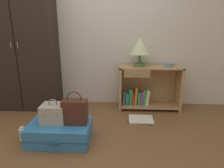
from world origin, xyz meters
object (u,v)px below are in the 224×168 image
object	(u,v)px
bowl	(169,65)
bottle	(23,134)
table_lamp	(140,47)
wardrobe	(22,43)
suitcase_large	(60,132)
bookshelf	(147,88)
train_case	(54,113)
open_book_on_floor	(141,119)
handbag	(75,111)

from	to	relation	value
bowl	bottle	distance (m)	2.29
bottle	table_lamp	bearing A→B (deg)	36.59
wardrobe	suitcase_large	world-z (taller)	wardrobe
bookshelf	train_case	world-z (taller)	bookshelf
train_case	bookshelf	bearing A→B (deg)	40.65
wardrobe	suitcase_large	xyz separation A→B (m)	(0.85, -1.03, -0.95)
bowl	open_book_on_floor	bearing A→B (deg)	-134.03
train_case	open_book_on_floor	distance (m)	1.27
wardrobe	bookshelf	bearing A→B (deg)	1.42
bottle	bowl	bearing A→B (deg)	29.33
train_case	bottle	world-z (taller)	train_case
wardrobe	bookshelf	world-z (taller)	wardrobe
bowl	open_book_on_floor	distance (m)	0.97
bowl	handbag	world-z (taller)	bowl
wardrobe	train_case	distance (m)	1.45
train_case	table_lamp	bearing A→B (deg)	43.78
bookshelf	bowl	distance (m)	0.51
wardrobe	table_lamp	xyz separation A→B (m)	(1.85, 0.04, -0.05)
bowl	bottle	world-z (taller)	bowl
bowl	train_case	size ratio (longest dim) A/B	0.52
wardrobe	bookshelf	distance (m)	2.12
train_case	open_book_on_floor	size ratio (longest dim) A/B	0.71
wardrobe	bottle	size ratio (longest dim) A/B	11.89
table_lamp	handbag	size ratio (longest dim) A/B	1.13
bowl	train_case	world-z (taller)	bowl
bookshelf	bottle	size ratio (longest dim) A/B	5.54
table_lamp	handbag	bearing A→B (deg)	-127.98
bowl	wardrobe	bearing A→B (deg)	-179.18
bottle	open_book_on_floor	size ratio (longest dim) A/B	0.44
bottle	suitcase_large	bearing A→B (deg)	1.43
suitcase_large	bottle	bearing A→B (deg)	-178.57
train_case	handbag	size ratio (longest dim) A/B	0.74
train_case	bottle	xyz separation A→B (m)	(-0.38, -0.05, -0.26)
handbag	open_book_on_floor	size ratio (longest dim) A/B	0.96
open_book_on_floor	bowl	bearing A→B (deg)	45.97
handbag	bookshelf	bearing A→B (deg)	47.90
table_lamp	bowl	bearing A→B (deg)	-0.30
bottle	train_case	bearing A→B (deg)	7.64
bookshelf	handbag	distance (m)	1.42
train_case	open_book_on_floor	bearing A→B (deg)	27.35
handbag	bottle	world-z (taller)	handbag
table_lamp	bowl	world-z (taller)	table_lamp
table_lamp	bottle	size ratio (longest dim) A/B	2.48
wardrobe	bottle	bearing A→B (deg)	-68.99
train_case	bottle	size ratio (longest dim) A/B	1.63
suitcase_large	handbag	world-z (taller)	handbag
bowl	open_book_on_floor	xyz separation A→B (m)	(-0.45, -0.46, -0.73)
wardrobe	train_case	world-z (taller)	wardrobe
suitcase_large	train_case	distance (m)	0.24
table_lamp	bottle	xyz separation A→B (m)	(-1.45, -1.08, -0.93)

